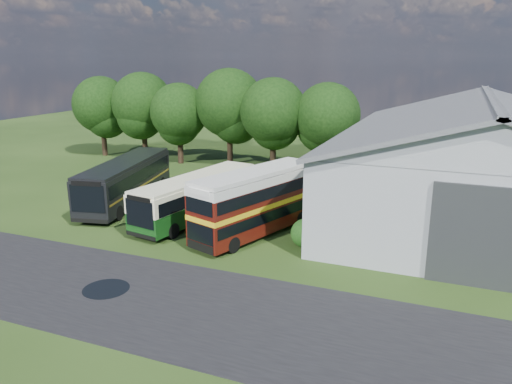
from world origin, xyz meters
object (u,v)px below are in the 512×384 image
at_px(storage_shed, 484,156).
at_px(bus_maroon_double, 256,203).
at_px(bus_dark_single, 126,181).
at_px(bus_green_single, 197,196).

relative_size(storage_shed, bus_maroon_double, 2.57).
bearing_deg(bus_dark_single, bus_maroon_double, -25.31).
bearing_deg(storage_shed, bus_green_single, -155.73).
bearing_deg(bus_green_single, bus_dark_single, 178.22).
height_order(storage_shed, bus_green_single, storage_shed).
relative_size(storage_shed, bus_dark_single, 2.07).
height_order(storage_shed, bus_dark_single, storage_shed).
bearing_deg(bus_maroon_double, storage_shed, 54.54).
relative_size(bus_maroon_double, bus_dark_single, 0.81).
bearing_deg(bus_dark_single, storage_shed, 2.72).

